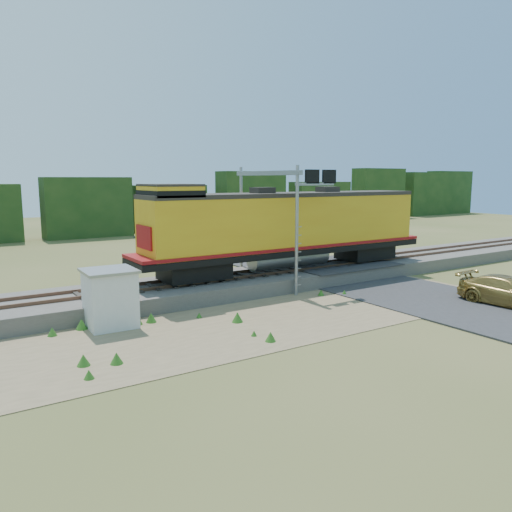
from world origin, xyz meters
TOP-DOWN VIEW (x-y plane):
  - ground at (0.00, 0.00)m, footprint 140.00×140.00m
  - ballast at (0.00, 6.00)m, footprint 70.00×5.00m
  - rails at (0.00, 6.00)m, footprint 70.00×1.54m
  - dirt_shoulder at (-2.00, 0.50)m, footprint 26.00×8.00m
  - road at (7.00, 0.74)m, footprint 7.00×66.00m
  - tree_line_north at (0.00, 38.00)m, footprint 130.00×3.00m
  - weed_clumps at (-3.50, 0.10)m, footprint 15.00×6.20m
  - locomotive at (2.98, 6.00)m, footprint 19.32×2.95m
  - shed at (-8.45, 2.90)m, footprint 2.14×2.14m
  - signal_gantry at (1.98, 5.34)m, footprint 2.74×6.20m
  - car at (9.00, -4.36)m, footprint 2.30×5.08m

SIDE VIEW (x-z plane):
  - ground at x=0.00m, z-range 0.00..0.00m
  - weed_clumps at x=-3.50m, z-range -0.28..0.28m
  - dirt_shoulder at x=-2.00m, z-range 0.00..0.03m
  - road at x=7.00m, z-range -0.34..0.52m
  - ballast at x=0.00m, z-range 0.00..0.80m
  - car at x=9.00m, z-range 0.00..1.45m
  - rails at x=0.00m, z-range 0.80..0.96m
  - shed at x=-8.45m, z-range 0.02..2.49m
  - tree_line_north at x=0.00m, z-range -0.18..6.32m
  - locomotive at x=2.98m, z-range 0.93..5.91m
  - signal_gantry at x=1.98m, z-range 1.74..8.65m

